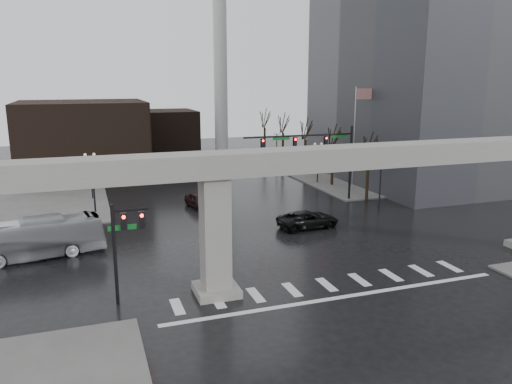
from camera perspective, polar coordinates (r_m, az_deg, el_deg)
ground at (r=33.53m, az=7.27°, el=-9.81°), size 160.00×160.00×0.00m
sidewalk_ne at (r=76.24m, az=12.83°, el=2.85°), size 28.00×36.00×0.15m
elevated_guideway at (r=32.12m, az=9.64°, el=1.94°), size 48.00×2.60×8.70m
office_tower at (r=68.61m, az=19.89°, el=18.92°), size 22.00×26.00×42.00m
building_far_left at (r=70.05m, az=-19.13°, el=5.68°), size 16.00×14.00×10.00m
building_far_mid at (r=81.00m, az=-10.59°, el=6.32°), size 10.00×10.00×8.00m
smokestack at (r=76.29m, az=-4.07°, el=13.16°), size 3.60×3.60×30.00m
signal_mast_arm at (r=52.28m, az=7.17°, el=5.00°), size 12.12×0.43×8.00m
signal_left_pole at (r=29.50m, az=-14.89°, el=-4.92°), size 2.30×0.30×6.00m
flagpole_assembly at (r=57.88m, az=11.45°, el=7.29°), size 2.06×0.12×12.00m
lamp_right_0 at (r=50.77m, az=14.06°, el=1.79°), size 1.22×0.32×5.11m
lamp_right_1 at (r=62.76m, az=7.09°, el=4.13°), size 1.22×0.32×5.11m
lamp_right_2 at (r=75.44m, az=2.39°, el=5.66°), size 1.22×0.32×5.11m
lamp_left_0 at (r=42.65m, az=-17.98°, el=-0.51°), size 1.22×0.32×5.11m
lamp_left_1 at (r=56.40m, az=-18.39°, el=2.59°), size 1.22×0.32×5.11m
lamp_left_2 at (r=70.24m, az=-18.63°, el=4.47°), size 1.22×0.32×5.11m
tree_right_0 at (r=54.76m, az=12.65°, el=1.92°), size 1.09×1.58×7.50m
tree_right_1 at (r=61.58m, az=8.76°, el=3.32°), size 1.09×1.61×7.67m
tree_right_2 at (r=68.65m, az=5.64°, el=4.43°), size 1.10×1.63×7.85m
tree_right_3 at (r=75.90m, az=3.11°, el=5.32°), size 1.11×1.66×8.02m
tree_right_4 at (r=83.29m, az=1.02°, el=6.05°), size 1.12×1.69×8.19m
pickup_truck at (r=44.18m, az=5.97°, el=-3.13°), size 5.64×2.88×1.53m
city_bus at (r=39.87m, az=-24.59°, el=-4.95°), size 10.85×4.05×2.95m
far_car at (r=50.90m, az=-6.45°, el=-0.99°), size 2.69×4.78×1.54m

